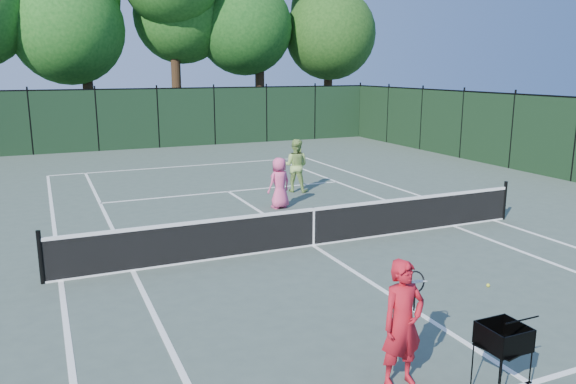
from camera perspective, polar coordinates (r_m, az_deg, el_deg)
name	(u,v)px	position (r m, az deg, el deg)	size (l,w,h in m)	color
ground	(313,246)	(13.15, 2.58, -5.47)	(90.00, 90.00, 0.00)	#445248
sideline_doubles_left	(61,281)	(11.90, -22.09, -8.37)	(0.10, 23.77, 0.01)	white
sideline_doubles_right	(494,220)	(16.25, 20.20, -2.72)	(0.10, 23.77, 0.01)	white
sideline_singles_left	(133,271)	(11.99, -15.49, -7.72)	(0.10, 23.77, 0.01)	white
sideline_singles_right	(454,226)	(15.35, 16.50, -3.33)	(0.10, 23.77, 0.01)	white
baseline_far	(188,166)	(24.08, -10.09, 2.62)	(10.97, 0.10, 0.01)	white
service_line_near	(530,384)	(8.40, 23.35, -17.45)	(8.23, 0.10, 0.01)	white
service_line_far	(228,192)	(18.89, -6.07, 0.05)	(8.23, 0.10, 0.01)	white
center_service_line	(313,246)	(13.15, 2.58, -5.46)	(0.10, 12.80, 0.01)	white
tennis_net	(313,226)	(13.01, 2.60, -3.48)	(11.69, 0.09, 1.06)	black
fence_far	(158,119)	(29.83, -13.06, 7.27)	(24.00, 0.05, 3.00)	black
tree_5	(329,9)	(37.83, 4.20, 18.02)	(5.80, 5.80, 12.23)	black
coach	(403,323)	(7.52, 11.58, -12.95)	(0.91, 0.62, 1.70)	red
player_pink	(279,183)	(16.45, -0.87, 0.93)	(0.84, 0.66, 1.51)	#E24F84
player_green	(296,166)	(18.65, 0.78, 2.70)	(1.09, 1.05, 1.76)	#97BC5E
ball_hopper	(503,337)	(7.58, 21.04, -13.58)	(0.61, 0.61, 0.98)	black
loose_ball_midcourt	(488,285)	(11.40, 19.67, -8.91)	(0.07, 0.07, 0.07)	#CAD22A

